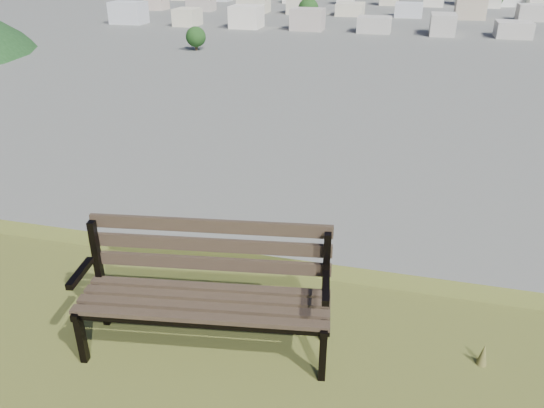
# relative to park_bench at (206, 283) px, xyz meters

# --- Properties ---
(park_bench) EXTENTS (1.90, 0.85, 0.96)m
(park_bench) POSITION_rel_park_bench_xyz_m (0.00, 0.00, 0.00)
(park_bench) COLOR #413225
(park_bench) RESTS_ON hilltop_mesa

